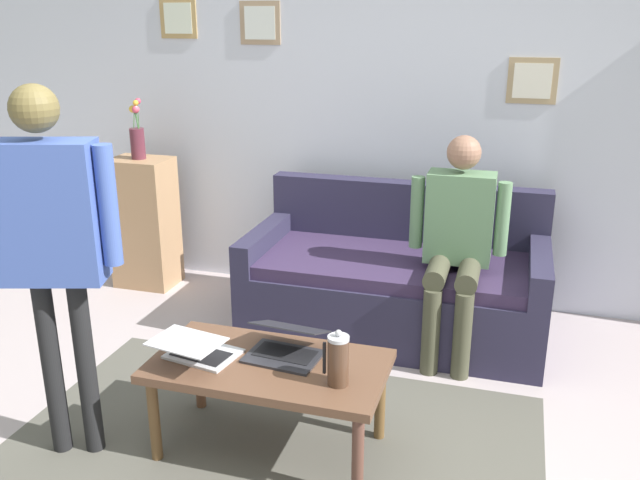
# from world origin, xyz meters

# --- Properties ---
(ground_plane) EXTENTS (7.68, 7.68, 0.00)m
(ground_plane) POSITION_xyz_m (0.00, 0.00, 0.00)
(ground_plane) COLOR #B0A1A2
(area_rug) EXTENTS (2.43, 1.79, 0.01)m
(area_rug) POSITION_xyz_m (0.06, -0.09, 0.00)
(area_rug) COLOR #55534A
(area_rug) RESTS_ON ground_plane
(back_wall) EXTENTS (7.04, 0.11, 2.70)m
(back_wall) POSITION_xyz_m (0.00, -2.20, 1.35)
(back_wall) COLOR silver
(back_wall) RESTS_ON ground_plane
(couch) EXTENTS (1.81, 0.90, 0.88)m
(couch) POSITION_xyz_m (-0.26, -1.59, 0.31)
(couch) COLOR #2B2740
(couch) RESTS_ON ground_plane
(coffee_table) EXTENTS (1.04, 0.56, 0.45)m
(coffee_table) POSITION_xyz_m (0.06, -0.19, 0.39)
(coffee_table) COLOR brown
(coffee_table) RESTS_ON ground_plane
(laptop_left) EXTENTS (0.35, 0.33, 0.16)m
(laptop_left) POSITION_xyz_m (0.01, -0.27, 0.49)
(laptop_left) COLOR #28282D
(laptop_left) RESTS_ON coffee_table
(laptop_center) EXTENTS (0.36, 0.38, 0.12)m
(laptop_center) POSITION_xyz_m (0.37, -0.12, 0.49)
(laptop_center) COLOR silver
(laptop_center) RESTS_ON coffee_table
(french_press) EXTENTS (0.11, 0.09, 0.25)m
(french_press) POSITION_xyz_m (-0.29, -0.10, 0.56)
(french_press) COLOR #4C3323
(french_press) RESTS_ON coffee_table
(side_shelf) EXTENTS (0.42, 0.32, 0.94)m
(side_shelf) POSITION_xyz_m (1.64, -1.82, 0.47)
(side_shelf) COLOR tan
(side_shelf) RESTS_ON ground_plane
(flower_vase) EXTENTS (0.10, 0.10, 0.42)m
(flower_vase) POSITION_xyz_m (1.64, -1.82, 1.10)
(flower_vase) COLOR #592633
(flower_vase) RESTS_ON side_shelf
(person_standing) EXTENTS (0.58, 0.30, 1.65)m
(person_standing) POSITION_xyz_m (0.90, 0.07, 1.06)
(person_standing) COLOR black
(person_standing) RESTS_ON ground_plane
(person_seated) EXTENTS (0.55, 0.51, 1.28)m
(person_seated) POSITION_xyz_m (-0.63, -1.37, 0.73)
(person_seated) COLOR #464633
(person_seated) RESTS_ON ground_plane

